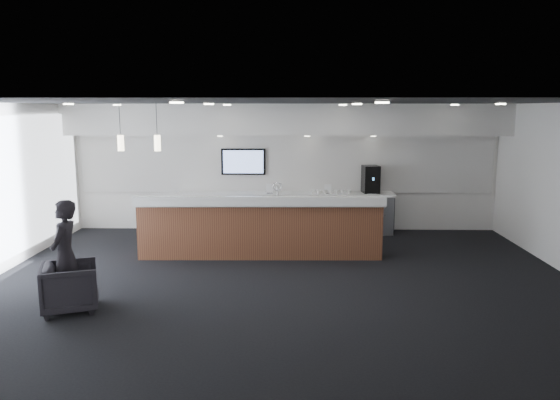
{
  "coord_description": "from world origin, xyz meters",
  "views": [
    {
      "loc": [
        0.16,
        -8.95,
        2.91
      ],
      "look_at": [
        -0.07,
        1.3,
        1.17
      ],
      "focal_mm": 35.0,
      "sensor_mm": 36.0,
      "label": 1
    }
  ],
  "objects_px": {
    "service_counter": "(260,228)",
    "armchair": "(70,287)",
    "coffee_machine": "(371,179)",
    "lounge_guest": "(65,255)"
  },
  "relations": [
    {
      "from": "armchair",
      "to": "lounge_guest",
      "type": "height_order",
      "value": "lounge_guest"
    },
    {
      "from": "armchair",
      "to": "lounge_guest",
      "type": "bearing_deg",
      "value": 18.37
    },
    {
      "from": "service_counter",
      "to": "armchair",
      "type": "relative_size",
      "value": 6.19
    },
    {
      "from": "armchair",
      "to": "coffee_machine",
      "type": "bearing_deg",
      "value": -64.8
    },
    {
      "from": "service_counter",
      "to": "armchair",
      "type": "bearing_deg",
      "value": -131.76
    },
    {
      "from": "armchair",
      "to": "lounge_guest",
      "type": "relative_size",
      "value": 0.48
    },
    {
      "from": "lounge_guest",
      "to": "coffee_machine",
      "type": "bearing_deg",
      "value": 134.71
    },
    {
      "from": "service_counter",
      "to": "coffee_machine",
      "type": "relative_size",
      "value": 7.56
    },
    {
      "from": "service_counter",
      "to": "armchair",
      "type": "distance_m",
      "value": 3.97
    },
    {
      "from": "coffee_machine",
      "to": "armchair",
      "type": "height_order",
      "value": "coffee_machine"
    }
  ]
}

